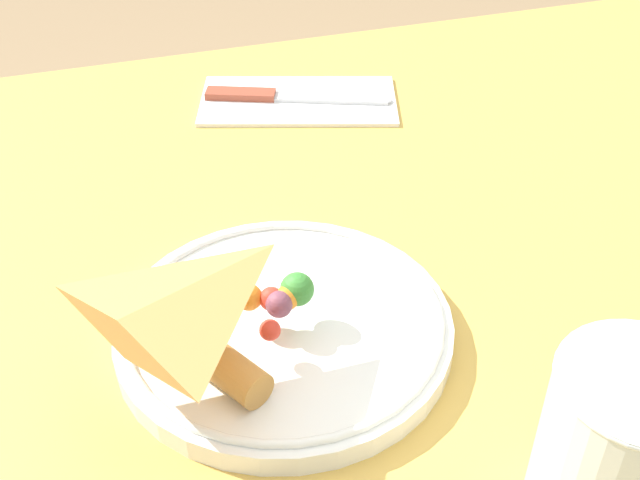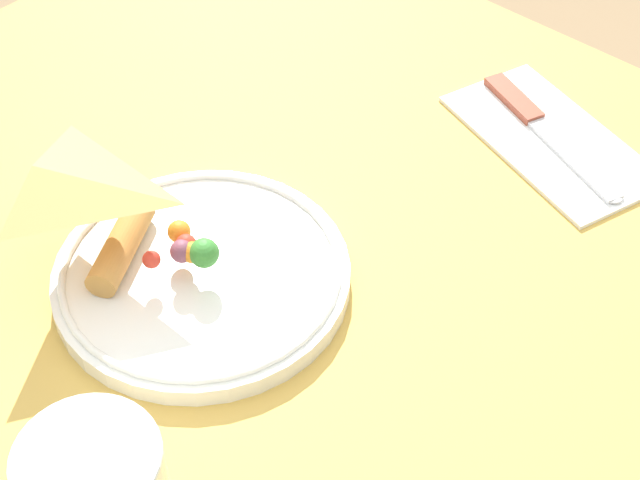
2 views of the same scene
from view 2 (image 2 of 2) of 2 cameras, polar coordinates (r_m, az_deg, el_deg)
dining_table at (r=0.82m, az=1.70°, el=-9.26°), size 1.09×0.84×0.76m
plate_pizza at (r=0.75m, az=-7.14°, el=-1.80°), size 0.23×0.23×0.05m
napkin_folded at (r=0.90m, az=13.20°, el=5.73°), size 0.22×0.16×0.00m
butter_knife at (r=0.90m, az=12.91°, el=6.32°), size 0.18×0.09×0.01m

